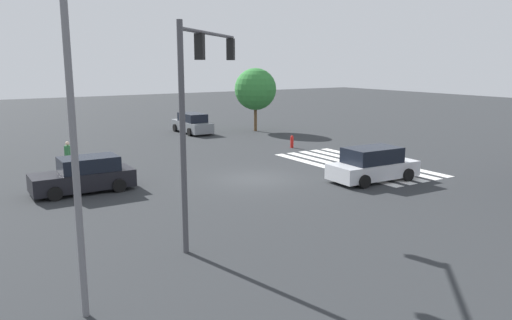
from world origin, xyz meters
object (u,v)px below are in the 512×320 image
object	(u,v)px
car_2	(84,175)
tree_corner_a	(255,89)
traffic_signal_mast	(200,89)
car_0	(373,165)
street_light_pole_a	(70,92)
pedestrian	(68,155)
fire_hydrant	(292,142)
car_1	(192,124)

from	to	relation	value
car_2	tree_corner_a	xyz separation A→B (m)	(12.94, -17.49, 2.81)
traffic_signal_mast	car_0	world-z (taller)	traffic_signal_mast
car_2	street_light_pole_a	size ratio (longest dim) A/B	0.51
street_light_pole_a	pedestrian	bearing A→B (deg)	-11.02
pedestrian	tree_corner_a	world-z (taller)	tree_corner_a
traffic_signal_mast	car_2	bearing A→B (deg)	58.56
traffic_signal_mast	street_light_pole_a	size ratio (longest dim) A/B	0.80
traffic_signal_mast	fire_hydrant	world-z (taller)	traffic_signal_mast
pedestrian	car_0	bearing A→B (deg)	2.05
car_2	tree_corner_a	distance (m)	21.94
pedestrian	fire_hydrant	bearing A→B (deg)	40.72
street_light_pole_a	tree_corner_a	world-z (taller)	street_light_pole_a
traffic_signal_mast	pedestrian	size ratio (longest dim) A/B	4.18
street_light_pole_a	fire_hydrant	bearing A→B (deg)	-48.07
car_1	street_light_pole_a	bearing A→B (deg)	151.11
tree_corner_a	fire_hydrant	distance (m)	9.36
car_2	street_light_pole_a	xyz separation A→B (m)	(-11.68, 2.88, 4.47)
traffic_signal_mast	car_0	bearing A→B (deg)	-31.43
car_2	tree_corner_a	bearing A→B (deg)	-143.21
car_0	street_light_pole_a	world-z (taller)	street_light_pole_a
traffic_signal_mast	street_light_pole_a	distance (m)	6.01
car_0	pedestrian	world-z (taller)	car_0
tree_corner_a	fire_hydrant	bearing A→B (deg)	164.25
car_1	street_light_pole_a	distance (m)	30.88
car_0	car_2	distance (m)	13.86
car_1	street_light_pole_a	xyz separation A→B (m)	(-26.47, 15.28, 4.44)
car_2	pedestrian	xyz separation A→B (m)	(4.57, -0.28, 0.18)
car_0	pedestrian	size ratio (longest dim) A/B	2.78
car_0	fire_hydrant	xyz separation A→B (m)	(9.99, -2.39, -0.37)
pedestrian	fire_hydrant	distance (m)	14.82
pedestrian	car_2	bearing A→B (deg)	-52.42
car_0	fire_hydrant	size ratio (longest dim) A/B	5.46
car_1	tree_corner_a	distance (m)	6.09
traffic_signal_mast	fire_hydrant	size ratio (longest dim) A/B	8.22
traffic_signal_mast	tree_corner_a	bearing A→B (deg)	8.60
pedestrian	street_light_pole_a	size ratio (longest dim) A/B	0.19
traffic_signal_mast	tree_corner_a	xyz separation A→B (m)	(21.06, -15.53, -1.44)
car_0	street_light_pole_a	size ratio (longest dim) A/B	0.53
traffic_signal_mast	street_light_pole_a	world-z (taller)	street_light_pole_a
car_2	pedestrian	world-z (taller)	pedestrian
traffic_signal_mast	pedestrian	distance (m)	13.43
car_0	street_light_pole_a	bearing A→B (deg)	-155.75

